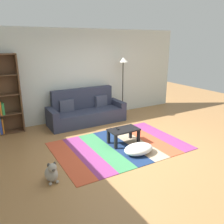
{
  "coord_description": "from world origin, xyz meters",
  "views": [
    {
      "loc": [
        -2.82,
        -4.08,
        2.35
      ],
      "look_at": [
        -0.06,
        0.71,
        0.65
      ],
      "focal_mm": 37.3,
      "sensor_mm": 36.0,
      "label": 1
    }
  ],
  "objects_px": {
    "coffee_table": "(124,132)",
    "pouf": "(139,149)",
    "couch": "(86,112)",
    "dog": "(52,173)",
    "standing_lamp": "(123,67)",
    "tv_remote": "(118,128)"
  },
  "relations": [
    {
      "from": "dog",
      "to": "couch",
      "type": "bearing_deg",
      "value": 54.85
    },
    {
      "from": "couch",
      "to": "standing_lamp",
      "type": "bearing_deg",
      "value": 4.2
    },
    {
      "from": "couch",
      "to": "dog",
      "type": "distance_m",
      "value": 3.09
    },
    {
      "from": "coffee_table",
      "to": "dog",
      "type": "bearing_deg",
      "value": -160.1
    },
    {
      "from": "couch",
      "to": "standing_lamp",
      "type": "distance_m",
      "value": 1.82
    },
    {
      "from": "dog",
      "to": "tv_remote",
      "type": "distance_m",
      "value": 1.98
    },
    {
      "from": "couch",
      "to": "pouf",
      "type": "distance_m",
      "value": 2.46
    },
    {
      "from": "tv_remote",
      "to": "couch",
      "type": "bearing_deg",
      "value": 104.54
    },
    {
      "from": "pouf",
      "to": "dog",
      "type": "height_order",
      "value": "dog"
    },
    {
      "from": "coffee_table",
      "to": "standing_lamp",
      "type": "distance_m",
      "value": 2.59
    },
    {
      "from": "dog",
      "to": "standing_lamp",
      "type": "height_order",
      "value": "standing_lamp"
    },
    {
      "from": "dog",
      "to": "standing_lamp",
      "type": "xyz_separation_m",
      "value": [
        3.12,
        2.62,
        1.39
      ]
    },
    {
      "from": "couch",
      "to": "dog",
      "type": "xyz_separation_m",
      "value": [
        -1.77,
        -2.52,
        -0.18
      ]
    },
    {
      "from": "coffee_table",
      "to": "pouf",
      "type": "distance_m",
      "value": 0.65
    },
    {
      "from": "pouf",
      "to": "couch",
      "type": "bearing_deg",
      "value": 93.26
    },
    {
      "from": "pouf",
      "to": "tv_remote",
      "type": "xyz_separation_m",
      "value": [
        -0.11,
        0.7,
        0.26
      ]
    },
    {
      "from": "coffee_table",
      "to": "tv_remote",
      "type": "height_order",
      "value": "tv_remote"
    },
    {
      "from": "pouf",
      "to": "dog",
      "type": "relative_size",
      "value": 1.7
    },
    {
      "from": "couch",
      "to": "pouf",
      "type": "relative_size",
      "value": 3.34
    },
    {
      "from": "pouf",
      "to": "standing_lamp",
      "type": "distance_m",
      "value": 3.16
    },
    {
      "from": "couch",
      "to": "tv_remote",
      "type": "distance_m",
      "value": 1.74
    },
    {
      "from": "dog",
      "to": "tv_remote",
      "type": "xyz_separation_m",
      "value": [
        1.81,
        0.78,
        0.22
      ]
    }
  ]
}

